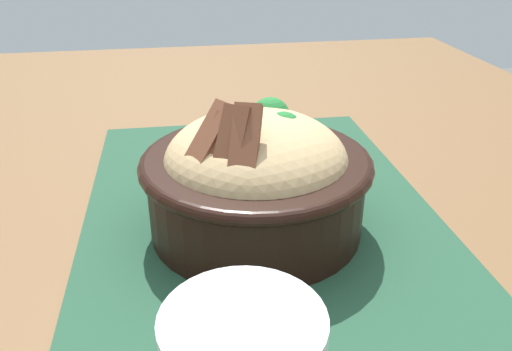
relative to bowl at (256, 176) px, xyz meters
name	(u,v)px	position (x,y,z in m)	size (l,w,h in m)	color
table	(278,264)	(0.04, -0.03, -0.12)	(1.34, 0.97, 0.77)	brown
placemat	(262,216)	(0.02, -0.01, -0.05)	(0.47, 0.31, 0.00)	#1E422D
bowl	(256,176)	(0.00, 0.00, 0.00)	(0.19, 0.19, 0.12)	black
fork	(242,165)	(0.12, -0.01, -0.05)	(0.02, 0.14, 0.00)	silver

